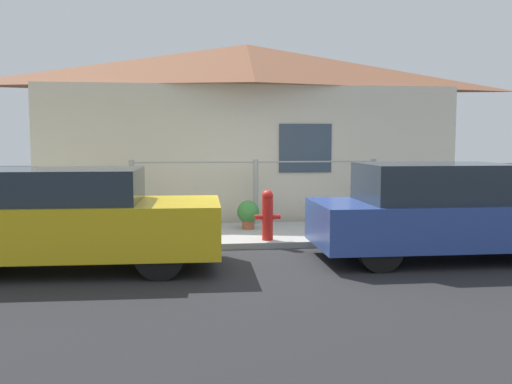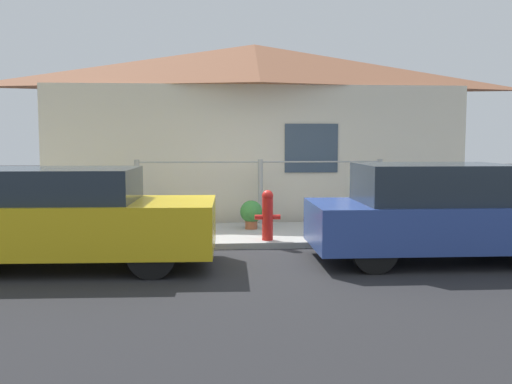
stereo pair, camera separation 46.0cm
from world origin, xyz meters
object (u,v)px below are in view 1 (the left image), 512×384
object	(u,v)px
car_left	(65,219)
fire_hydrant	(268,214)
car_right	(440,212)
potted_plant_by_fence	(135,216)
potted_plant_near_hydrant	(248,213)

from	to	relation	value
car_left	fire_hydrant	bearing A→B (deg)	26.29
car_right	potted_plant_by_fence	bearing A→B (deg)	149.99
car_right	potted_plant_by_fence	xyz separation A→B (m)	(-4.64, 2.74, -0.35)
fire_hydrant	potted_plant_near_hydrant	xyz separation A→B (m)	(-0.19, 1.21, -0.14)
car_left	potted_plant_by_fence	distance (m)	2.85
potted_plant_near_hydrant	potted_plant_by_fence	bearing A→B (deg)	174.96
fire_hydrant	car_right	bearing A→B (deg)	-29.75
car_left	fire_hydrant	distance (m)	3.26
car_right	fire_hydrant	size ratio (longest dim) A/B	4.58
car_right	potted_plant_near_hydrant	xyz separation A→B (m)	(-2.55, 2.56, -0.30)
car_left	car_right	distance (m)	5.33
car_left	fire_hydrant	xyz separation A→B (m)	(2.97, 1.35, -0.16)
potted_plant_near_hydrant	potted_plant_by_fence	distance (m)	2.10
fire_hydrant	potted_plant_near_hydrant	world-z (taller)	fire_hydrant
car_left	car_right	world-z (taller)	car_right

